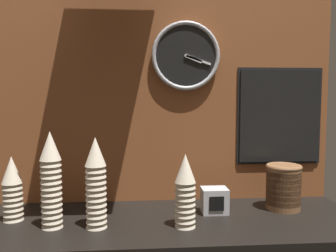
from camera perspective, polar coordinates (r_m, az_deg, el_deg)
ground_plane at (r=1.49m, az=-0.48°, el=-15.32°), size 1.60×0.56×0.04m
wall_tiled_back at (r=1.66m, az=-1.15°, el=5.98°), size 1.60×0.03×1.05m
cup_stack_center_right at (r=1.35m, az=2.77°, el=-10.31°), size 0.08×0.08×0.28m
cup_stack_left at (r=1.40m, az=-18.26°, el=-8.19°), size 0.08×0.08×0.36m
cup_stack_center_left at (r=1.36m, az=-11.50°, el=-8.90°), size 0.08×0.08×0.34m
cup_stack_far_left at (r=1.55m, az=-23.70°, el=-9.15°), size 0.08×0.08×0.26m
bowl_stack_far_right at (r=1.64m, az=18.02°, el=-9.15°), size 0.15×0.15×0.20m
wall_clock at (r=1.65m, az=2.90°, el=11.17°), size 0.31×0.03×0.31m
menu_board at (r=1.77m, az=17.44°, el=1.50°), size 0.41×0.01×0.46m
napkin_dispenser at (r=1.54m, az=7.45°, el=-11.76°), size 0.11×0.09×0.11m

